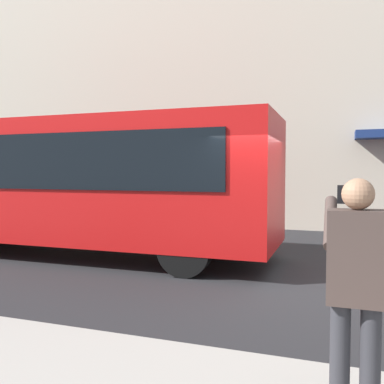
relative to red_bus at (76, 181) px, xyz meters
name	(u,v)px	position (x,y,z in m)	size (l,w,h in m)	color
ground_plane	(287,279)	(-4.79, 0.64, -1.68)	(60.00, 60.00, 0.00)	#232326
building_facade_far	(313,45)	(-4.80, -6.15, 4.30)	(28.00, 1.55, 12.00)	beige
red_bus	(76,181)	(0.00, 0.00, 0.00)	(9.05, 2.54, 3.08)	red
pedestrian_photographer	(357,280)	(-5.73, 4.95, -0.54)	(0.53, 0.52, 1.70)	#2D2D33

